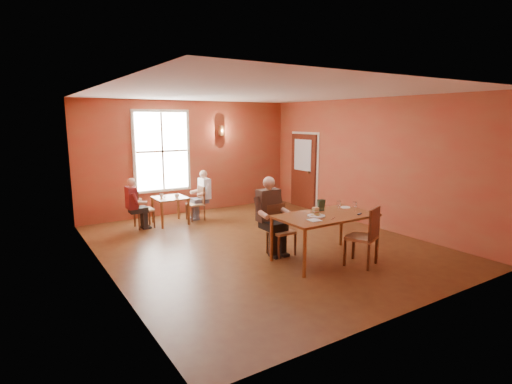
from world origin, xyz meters
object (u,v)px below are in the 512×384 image
chair_empty (361,236)px  chair_diner_white (195,203)px  second_table (171,210)px  diner_maroon (142,203)px  main_table (325,237)px  diner_white (196,197)px  chair_diner_main (281,230)px  diner_main (282,218)px  chair_diner_maroon (144,209)px

chair_empty → chair_diner_white: chair_empty is taller
second_table → diner_maroon: 0.73m
main_table → diner_white: size_ratio=1.49×
second_table → main_table: bearing=-70.0°
chair_diner_main → diner_maroon: bearing=-63.9°
chair_empty → chair_diner_white: bearing=80.5°
chair_diner_main → diner_main: 0.24m
chair_diner_main → diner_white: bearing=-85.6°
main_table → chair_diner_white: size_ratio=2.09×
diner_white → chair_empty: bearing=-166.2°
diner_main → chair_diner_maroon: (-1.58, 3.31, -0.26)m
chair_diner_main → diner_white: (-0.25, 3.28, 0.13)m
chair_diner_white → diner_maroon: 1.34m
diner_white → chair_diner_maroon: diner_white is taller
main_table → diner_maroon: diner_maroon is taller
chair_empty → diner_maroon: bearing=95.2°
main_table → diner_main: bearing=128.9°
chair_diner_main → diner_main: bearing=90.0°
chair_diner_white → chair_diner_maroon: (-1.30, 0.00, 0.02)m
diner_main → chair_diner_maroon: bearing=-64.5°
diner_white → chair_diner_maroon: bearing=90.0°
chair_diner_maroon → diner_maroon: (-0.03, 0.00, 0.13)m
main_table → diner_main: diner_main is taller
main_table → diner_maroon: bearing=118.2°
chair_diner_main → diner_maroon: size_ratio=0.80×
chair_empty → diner_main: bearing=102.5°
second_table → diner_white: size_ratio=0.62×
chair_diner_maroon → diner_main: bearing=25.5°
chair_empty → chair_diner_white: 4.61m
main_table → chair_empty: (0.35, -0.54, 0.11)m
chair_diner_white → diner_white: (0.03, 0.00, 0.17)m
chair_diner_main → chair_empty: chair_empty is taller
diner_maroon → second_table: bearing=90.0°
second_table → chair_diner_maroon: (-0.65, 0.00, 0.12)m
diner_main → second_table: 3.46m
chair_diner_white → diner_maroon: size_ratio=0.73×
diner_maroon → chair_diner_maroon: bearing=90.0°
chair_diner_main → second_table: 3.41m
chair_empty → diner_white: size_ratio=0.87×
chair_diner_white → diner_white: size_ratio=0.71×
diner_main → diner_maroon: (-1.61, 3.31, -0.12)m
chair_diner_main → second_table: size_ratio=1.26×
second_table → diner_white: (0.68, 0.00, 0.27)m
diner_main → chair_diner_white: 3.34m
diner_main → chair_diner_maroon: size_ratio=1.57×
chair_diner_white → chair_empty: bearing=-165.9°
chair_diner_white → chair_diner_maroon: bearing=90.0°
chair_diner_main → chair_empty: (0.85, -1.19, 0.05)m
chair_empty → diner_maroon: diner_maroon is taller
chair_empty → chair_diner_maroon: size_ratio=1.17×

